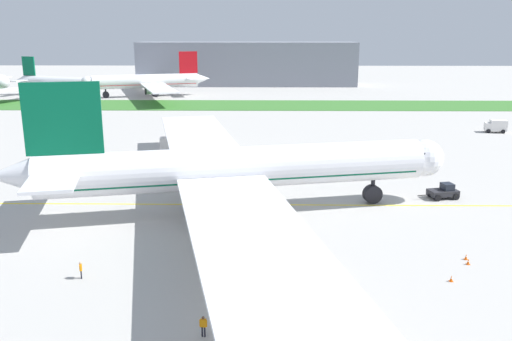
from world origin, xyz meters
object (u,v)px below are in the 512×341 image
Objects in this scene: ground_crew_marshaller_front at (203,324)px; traffic_cone_port_wing at (466,257)px; pushback_tug at (444,191)px; service_truck_fuel_bowser at (496,126)px; airliner_foreground at (230,169)px; parked_airliner_far_right at (148,82)px; traffic_cone_near_nose at (451,279)px; traffic_cone_starboard_wing at (468,262)px; service_truck_baggage_loader at (172,145)px; ground_crew_wingwalker_port at (81,268)px; parked_airliner_far_centre at (57,83)px.

traffic_cone_port_wing is at bearing 30.18° from ground_crew_marshaller_front.
service_truck_fuel_bowser reaches higher than pushback_tug.
parked_airliner_far_right is at bearing 106.40° from airliner_foreground.
traffic_cone_near_nose is (-7.51, -25.58, -0.68)m from pushback_tug.
service_truck_baggage_loader is at bearing 127.54° from traffic_cone_starboard_wing.
ground_crew_wingwalker_port is at bearing 142.16° from ground_crew_marshaller_front.
ground_crew_wingwalker_port is (-41.80, -25.47, 0.04)m from pushback_tug.
traffic_cone_near_nose is at bearing -57.92° from parked_airliner_far_centre.
parked_airliner_far_right reaches higher than service_truck_fuel_bowser.
parked_airliner_far_right is (32.71, -0.98, 0.62)m from parked_airliner_far_centre.
ground_crew_wingwalker_port is 0.97× the size of ground_crew_marshaller_front.
ground_crew_marshaller_front reaches higher than traffic_cone_near_nose.
ground_crew_wingwalker_port is 52.46m from service_truck_baggage_loader.
parked_airliner_far_centre is (-93.94, 141.42, 4.34)m from traffic_cone_starboard_wing.
pushback_tug is at bearing -50.52° from parked_airliner_far_centre.
service_truck_fuel_bowser is (57.02, 56.73, -4.18)m from airliner_foreground.
traffic_cone_port_wing is 1.00× the size of traffic_cone_starboard_wing.
traffic_cone_port_wing is 0.01× the size of parked_airliner_far_right.
service_truck_fuel_bowser reaches higher than traffic_cone_port_wing.
service_truck_fuel_bowser is 0.07× the size of parked_airliner_far_right.
ground_crew_wingwalker_port is 102.99m from service_truck_fuel_bowser.
ground_crew_wingwalker_port is at bearing 179.81° from traffic_cone_near_nose.
pushback_tug is at bearing -60.97° from parked_airliner_far_right.
traffic_cone_port_wing is 0.12× the size of service_truck_fuel_bowser.
airliner_foreground is at bearing 138.37° from traffic_cone_near_nose.
traffic_cone_port_wing is (37.44, 4.82, -0.72)m from ground_crew_wingwalker_port.
service_truck_baggage_loader reaches higher than traffic_cone_starboard_wing.
ground_crew_wingwalker_port is 0.33× the size of service_truck_fuel_bowser.
ground_crew_wingwalker_port is at bearing -172.66° from traffic_cone_port_wing.
traffic_cone_starboard_wing is at bearing 51.98° from traffic_cone_near_nose.
parked_airliner_far_centre reaches higher than traffic_cone_starboard_wing.
parked_airliner_far_centre is at bearing 151.28° from service_truck_fuel_bowser.
service_truck_fuel_bowser is at bearing 18.36° from service_truck_baggage_loader.
ground_crew_marshaller_front is at bearing -78.39° from service_truck_baggage_loader.
traffic_cone_starboard_wing is 0.12× the size of service_truck_baggage_loader.
parked_airliner_far_right reaches higher than parked_airliner_far_centre.
traffic_cone_starboard_wing is at bearing -52.46° from service_truck_baggage_loader.
service_truck_fuel_bowser is 144.31m from parked_airliner_far_centre.
airliner_foreground is 29.06m from ground_crew_marshaller_front.
airliner_foreground is 29.36m from traffic_cone_starboard_wing.
traffic_cone_starboard_wing is at bearing -101.85° from pushback_tug.
traffic_cone_port_wing is at bearing 7.34° from ground_crew_wingwalker_port.
airliner_foreground reaches higher than parked_airliner_far_centre.
service_truck_baggage_loader is 0.08× the size of parked_airliner_far_centre.
airliner_foreground reaches higher than ground_crew_wingwalker_port.
traffic_cone_near_nose is 0.12× the size of service_truck_fuel_bowser.
pushback_tug is 1.23× the size of service_truck_baggage_loader.
traffic_cone_near_nose is at bearing -56.67° from service_truck_baggage_loader.
traffic_cone_starboard_wing is 0.01× the size of parked_airliner_far_centre.
pushback_tug is at bearing 73.63° from traffic_cone_near_nose.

